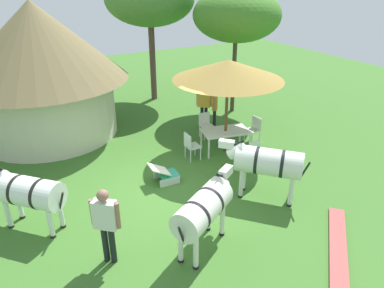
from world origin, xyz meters
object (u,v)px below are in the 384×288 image
at_px(zebra_by_umbrella, 267,162).
at_px(acacia_tree_left_background, 237,15).
at_px(patio_chair_near_lawn, 254,128).
at_px(patio_chair_west_end, 206,123).
at_px(patio_dining_table, 225,133).
at_px(patio_chair_near_hut, 252,152).
at_px(patio_chair_east_end, 191,145).
at_px(striped_lounge_chair, 165,174).
at_px(standing_watcher, 106,220).
at_px(zebra_toward_hut, 204,208).
at_px(guest_beside_umbrella, 204,102).
at_px(shade_umbrella, 228,70).
at_px(zebra_nearest_camera, 27,192).
at_px(thatched_hut, 40,65).
at_px(guest_behind_table, 215,105).

distance_m(zebra_by_umbrella, acacia_tree_left_background, 7.21).
distance_m(patio_chair_near_lawn, patio_chair_west_end, 1.75).
relative_size(patio_dining_table, patio_chair_near_hut, 1.89).
bearing_deg(patio_chair_east_end, striped_lounge_chair, -56.55).
relative_size(patio_chair_near_hut, standing_watcher, 0.51).
bearing_deg(patio_chair_near_hut, zebra_toward_hut, -146.79).
height_order(patio_chair_near_hut, striped_lounge_chair, patio_chair_near_hut).
relative_size(patio_chair_near_hut, guest_beside_umbrella, 0.52).
relative_size(shade_umbrella, zebra_nearest_camera, 1.95).
distance_m(thatched_hut, standing_watcher, 7.56).
xyz_separation_m(patio_chair_east_end, guest_beside_umbrella, (1.70, 2.02, 0.52)).
relative_size(patio_chair_east_end, guest_beside_umbrella, 0.52).
height_order(thatched_hut, zebra_nearest_camera, thatched_hut).
relative_size(zebra_by_umbrella, zebra_toward_hut, 0.95).
height_order(patio_dining_table, standing_watcher, standing_watcher).
bearing_deg(zebra_nearest_camera, standing_watcher, -101.36).
xyz_separation_m(patio_chair_west_end, guest_behind_table, (0.66, 0.45, 0.45)).
height_order(standing_watcher, acacia_tree_left_background, acacia_tree_left_background).
relative_size(patio_chair_west_end, patio_chair_east_end, 1.00).
distance_m(shade_umbrella, patio_dining_table, 2.10).
height_order(patio_chair_near_lawn, striped_lounge_chair, patio_chair_near_lawn).
height_order(shade_umbrella, patio_chair_near_lawn, shade_umbrella).
bearing_deg(guest_behind_table, acacia_tree_left_background, -18.04).
bearing_deg(guest_behind_table, patio_chair_near_hut, -156.10).
height_order(patio_dining_table, patio_chair_west_end, patio_chair_west_end).
relative_size(shade_umbrella, acacia_tree_left_background, 0.69).
bearing_deg(patio_dining_table, patio_chair_near_hut, -86.04).
bearing_deg(guest_behind_table, striped_lounge_chair, 162.73).
distance_m(standing_watcher, striped_lounge_chair, 3.36).
distance_m(thatched_hut, acacia_tree_left_background, 7.48).
height_order(shade_umbrella, striped_lounge_chair, shade_umbrella).
height_order(patio_chair_west_end, zebra_nearest_camera, zebra_nearest_camera).
bearing_deg(acacia_tree_left_background, zebra_by_umbrella, -117.52).
bearing_deg(zebra_by_umbrella, zebra_toward_hut, 157.05).
distance_m(patio_chair_east_end, zebra_by_umbrella, 2.95).
xyz_separation_m(standing_watcher, zebra_by_umbrella, (4.30, 0.29, 0.01)).
bearing_deg(patio_chair_west_end, acacia_tree_left_background, -142.69).
bearing_deg(patio_chair_west_end, zebra_by_umbrella, 82.01).
xyz_separation_m(patio_dining_table, zebra_by_umbrella, (-0.63, -2.80, 0.40)).
bearing_deg(patio_dining_table, shade_umbrella, 153.43).
relative_size(guest_beside_umbrella, zebra_by_umbrella, 0.91).
relative_size(thatched_hut, zebra_nearest_camera, 3.34).
distance_m(thatched_hut, striped_lounge_chair, 6.04).
bearing_deg(guest_behind_table, zebra_toward_hut, -179.39).
height_order(patio_chair_east_end, zebra_toward_hut, zebra_toward_hut).
bearing_deg(thatched_hut, patio_chair_near_hut, -48.80).
bearing_deg(standing_watcher, guest_beside_umbrella, 85.10).
distance_m(guest_behind_table, acacia_tree_left_background, 3.67).
relative_size(thatched_hut, zebra_toward_hut, 2.96).
xyz_separation_m(thatched_hut, striped_lounge_chair, (2.22, -5.11, -2.33)).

